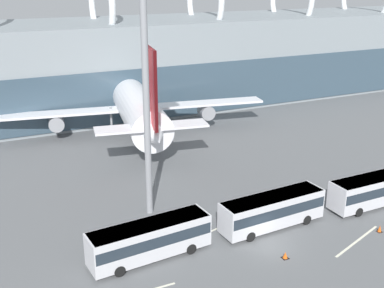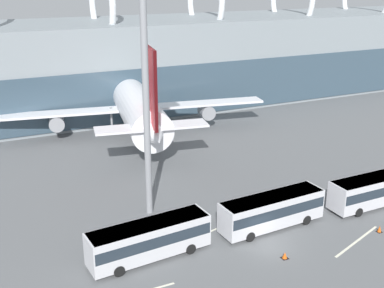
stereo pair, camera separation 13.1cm
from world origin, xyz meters
TOP-DOWN VIEW (x-y plane):
  - ground_plane at (0.00, 0.00)m, footprint 440.00×440.00m
  - terminal_building at (50.12, 53.12)m, footprint 158.50×22.44m
  - airliner_at_gate_far at (-0.08, 38.58)m, footprint 42.24×42.99m
  - airliner_parked_remote at (55.94, 57.73)m, footprint 34.77×34.21m
  - shuttle_bus_0 at (-10.66, 3.02)m, footprint 11.30×3.64m
  - shuttle_bus_1 at (2.25, 3.03)m, footprint 11.25×3.34m
  - shuttle_bus_2 at (15.16, 2.30)m, footprint 11.15×2.91m
  - floodlight_mast at (-7.64, 11.21)m, footprint 2.77×2.77m
  - lane_stripe_0 at (-3.62, 4.83)m, footprint 11.60×3.34m
  - lane_stripe_3 at (8.11, -2.73)m, footprint 7.54×2.86m
  - traffic_cone_1 at (11.33, -2.34)m, footprint 0.50×0.50m
  - traffic_cone_2 at (0.17, -2.21)m, footprint 0.60×0.60m

SIDE VIEW (x-z plane):
  - ground_plane at x=0.00m, z-range 0.00..0.00m
  - lane_stripe_0 at x=-3.62m, z-range 0.00..0.01m
  - lane_stripe_3 at x=8.11m, z-range 0.00..0.01m
  - traffic_cone_2 at x=0.17m, z-range -0.01..0.60m
  - traffic_cone_1 at x=11.33m, z-range -0.01..0.67m
  - shuttle_bus_0 at x=-10.66m, z-range 0.29..3.67m
  - shuttle_bus_1 at x=2.25m, z-range 0.29..3.67m
  - shuttle_bus_2 at x=15.16m, z-range 0.29..3.67m
  - airliner_parked_remote at x=55.94m, z-range -1.96..12.09m
  - airliner_at_gate_far at x=-0.08m, z-range -2.78..12.93m
  - terminal_building at x=50.12m, z-range -4.81..21.58m
  - floodlight_mast at x=-7.64m, z-range 3.77..29.57m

